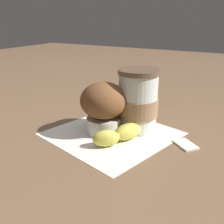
{
  "coord_description": "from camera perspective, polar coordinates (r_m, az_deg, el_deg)",
  "views": [
    {
      "loc": [
        0.46,
        0.26,
        0.25
      ],
      "look_at": [
        0.0,
        0.0,
        0.05
      ],
      "focal_mm": 42.0,
      "sensor_mm": 36.0,
      "label": 1
    }
  ],
  "objects": [
    {
      "name": "paper_napkin",
      "position": [
        0.59,
        -0.0,
        -4.71
      ],
      "size": [
        0.3,
        0.3,
        0.0
      ],
      "primitive_type": "cube",
      "rotation": [
        0.0,
        0.0,
        -0.26
      ],
      "color": "white",
      "rests_on": "ground_plane"
    },
    {
      "name": "sugar_packet",
      "position": [
        0.56,
        15.71,
        -6.67
      ],
      "size": [
        0.06,
        0.06,
        0.01
      ],
      "primitive_type": "cube",
      "rotation": [
        0.0,
        0.0,
        4.02
      ],
      "color": "white",
      "rests_on": "ground_plane"
    },
    {
      "name": "ground_plane",
      "position": [
        0.59,
        -0.0,
        -4.78
      ],
      "size": [
        3.0,
        3.0,
        0.0
      ],
      "primitive_type": "plane",
      "color": "brown"
    },
    {
      "name": "banana",
      "position": [
        0.58,
        3.9,
        -3.08
      ],
      "size": [
        0.22,
        0.08,
        0.03
      ],
      "color": "#D6CC4C",
      "rests_on": "paper_napkin"
    },
    {
      "name": "muffin",
      "position": [
        0.57,
        -2.09,
        1.36
      ],
      "size": [
        0.1,
        0.1,
        0.11
      ],
      "color": "white",
      "rests_on": "paper_napkin"
    },
    {
      "name": "coffee_cup",
      "position": [
        0.59,
        5.63,
        2.29
      ],
      "size": [
        0.09,
        0.09,
        0.14
      ],
      "color": "silver",
      "rests_on": "paper_napkin"
    }
  ]
}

